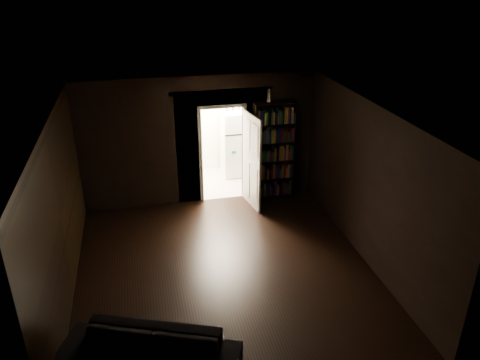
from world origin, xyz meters
name	(u,v)px	position (x,y,z in m)	size (l,w,h in m)	color
ground	(225,272)	(0.00, 0.00, 0.00)	(5.50, 5.50, 0.00)	black
room_walls	(212,159)	(-0.01, 1.07, 1.68)	(5.02, 5.61, 2.84)	black
kitchen_alcove	(214,131)	(0.50, 3.87, 1.21)	(2.20, 1.80, 2.60)	beige
sofa	(147,357)	(-1.40, -2.10, 0.44)	(2.27, 0.98, 0.87)	black
bookshelf	(273,151)	(1.60, 2.59, 1.10)	(0.90, 0.32, 2.20)	black
refrigerator	(237,142)	(1.10, 4.03, 0.82)	(0.74, 0.68, 1.65)	white
door	(252,161)	(1.04, 2.31, 1.02)	(0.85, 0.05, 2.05)	silver
figurine	(269,95)	(1.48, 2.65, 2.34)	(0.09, 0.09, 0.27)	white
bottles	(236,105)	(1.08, 4.00, 1.77)	(0.60, 0.08, 0.24)	black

